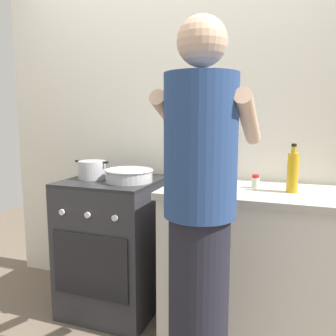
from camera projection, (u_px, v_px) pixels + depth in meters
ground at (154, 328)px, 2.17m from camera, size 6.00×6.00×0.00m
back_wall at (207, 126)px, 2.38m from camera, size 3.20×0.10×2.50m
countertop at (249, 263)px, 2.06m from camera, size 1.00×0.60×0.90m
stove_range at (114, 244)px, 2.36m from camera, size 0.60×0.62×0.90m
pot at (92, 170)px, 2.31m from camera, size 0.25×0.18×0.12m
mixing_bowl at (129, 175)px, 2.20m from camera, size 0.31×0.31×0.08m
utensil_crock at (224, 168)px, 2.20m from camera, size 0.10×0.10×0.33m
spice_bottle at (256, 182)px, 2.01m from camera, size 0.04×0.04×0.08m
oil_bottle at (293, 172)px, 1.88m from camera, size 0.06×0.06×0.27m
person at (200, 225)px, 1.46m from camera, size 0.41×0.50×1.70m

